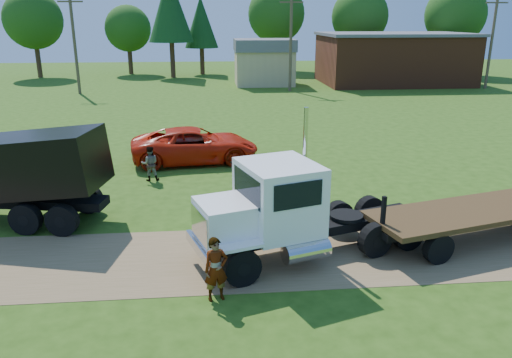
{
  "coord_description": "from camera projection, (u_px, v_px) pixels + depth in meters",
  "views": [
    {
      "loc": [
        -1.77,
        -13.51,
        6.87
      ],
      "look_at": [
        -0.29,
        2.63,
        1.6
      ],
      "focal_mm": 35.0,
      "sensor_mm": 36.0,
      "label": 1
    }
  ],
  "objects": [
    {
      "name": "flatbed_trailer",
      "position": [
        479.0,
        215.0,
        16.01
      ],
      "size": [
        7.78,
        4.07,
        1.91
      ],
      "rotation": [
        0.0,
        0.0,
        0.26
      ],
      "color": "#3D2713",
      "rests_on": "ground"
    },
    {
      "name": "black_dump_truck",
      "position": [
        3.0,
        171.0,
        17.11
      ],
      "size": [
        7.9,
        3.65,
        3.35
      ],
      "rotation": [
        0.0,
        0.0,
        -0.19
      ],
      "color": "black",
      "rests_on": "ground"
    },
    {
      "name": "spectator_a",
      "position": [
        216.0,
        269.0,
        12.51
      ],
      "size": [
        0.7,
        0.55,
        1.69
      ],
      "primitive_type": "imported",
      "rotation": [
        0.0,
        0.0,
        0.26
      ],
      "color": "#999999",
      "rests_on": "ground"
    },
    {
      "name": "orange_pickup",
      "position": [
        195.0,
        145.0,
        24.6
      ],
      "size": [
        6.44,
        3.49,
        1.72
      ],
      "primitive_type": "imported",
      "rotation": [
        0.0,
        0.0,
        1.68
      ],
      "color": "red",
      "rests_on": "ground"
    },
    {
      "name": "tree_row",
      "position": [
        263.0,
        17.0,
        61.2
      ],
      "size": [
        57.08,
        14.16,
        11.82
      ],
      "color": "#3A2717",
      "rests_on": "ground"
    },
    {
      "name": "dirt_track",
      "position": [
        273.0,
        256.0,
        15.07
      ],
      "size": [
        120.0,
        4.2,
        0.01
      ],
      "primitive_type": "cube",
      "color": "brown",
      "rests_on": "ground"
    },
    {
      "name": "brick_building",
      "position": [
        393.0,
        58.0,
        53.7
      ],
      "size": [
        15.4,
        10.4,
        5.3
      ],
      "color": "brown",
      "rests_on": "ground"
    },
    {
      "name": "tan_shed",
      "position": [
        264.0,
        61.0,
        52.55
      ],
      "size": [
        6.2,
        5.4,
        4.7
      ],
      "color": "tan",
      "rests_on": "ground"
    },
    {
      "name": "spectator_b",
      "position": [
        150.0,
        164.0,
        21.8
      ],
      "size": [
        0.81,
        0.67,
        1.54
      ],
      "primitive_type": "imported",
      "rotation": [
        0.0,
        0.0,
        3.26
      ],
      "color": "#999999",
      "rests_on": "ground"
    },
    {
      "name": "utility_poles",
      "position": [
        291.0,
        41.0,
        47.28
      ],
      "size": [
        42.2,
        0.28,
        9.0
      ],
      "color": "brown",
      "rests_on": "ground"
    },
    {
      "name": "ground",
      "position": [
        273.0,
        256.0,
        15.07
      ],
      "size": [
        140.0,
        140.0,
        0.0
      ],
      "primitive_type": "plane",
      "color": "#294B10",
      "rests_on": "ground"
    },
    {
      "name": "white_semi_tractor",
      "position": [
        282.0,
        211.0,
        14.48
      ],
      "size": [
        7.39,
        4.35,
        4.39
      ],
      "rotation": [
        0.0,
        0.0,
        0.31
      ],
      "color": "black",
      "rests_on": "ground"
    }
  ]
}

